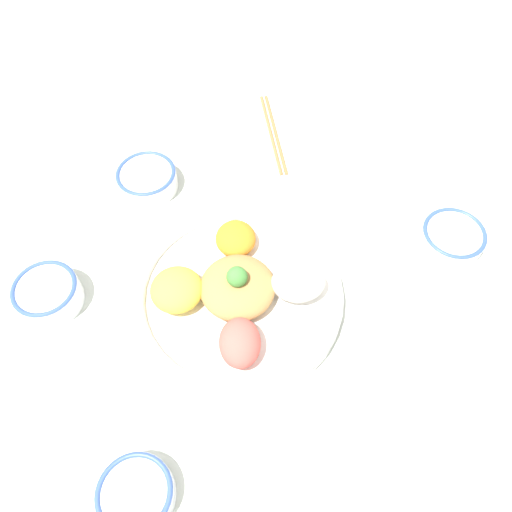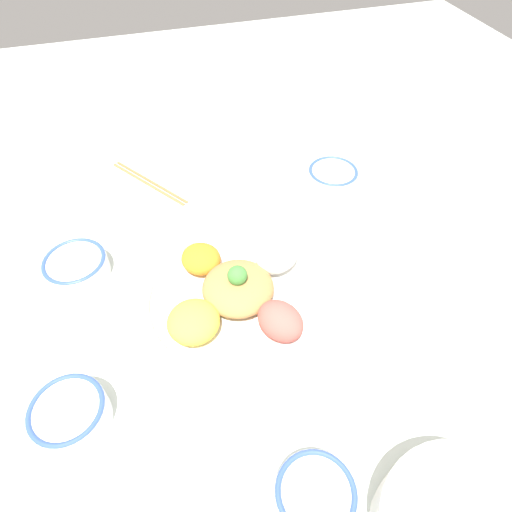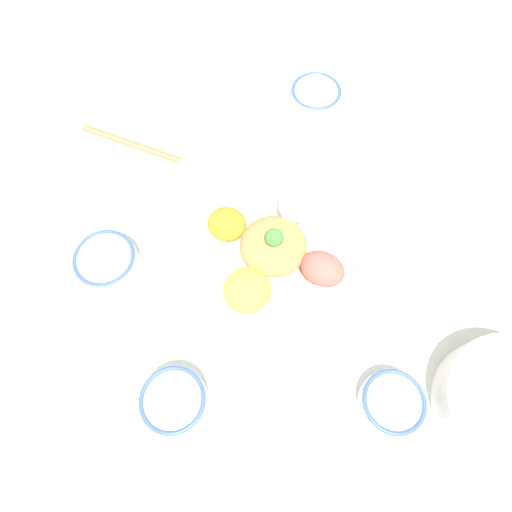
{
  "view_description": "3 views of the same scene",
  "coord_description": "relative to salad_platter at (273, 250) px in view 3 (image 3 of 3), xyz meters",
  "views": [
    {
      "loc": [
        -0.2,
        0.35,
        0.71
      ],
      "look_at": [
        -0.03,
        -0.02,
        0.08
      ],
      "focal_mm": 35.0,
      "sensor_mm": 36.0,
      "label": 1
    },
    {
      "loc": [
        0.08,
        0.44,
        0.59
      ],
      "look_at": [
        -0.06,
        -0.02,
        0.06
      ],
      "focal_mm": 30.0,
      "sensor_mm": 36.0,
      "label": 2
    },
    {
      "loc": [
        0.18,
        0.27,
        0.71
      ],
      "look_at": [
        0.03,
        0.04,
        0.09
      ],
      "focal_mm": 30.0,
      "sensor_mm": 36.0,
      "label": 3
    }
  ],
  "objects": [
    {
      "name": "ground_plane",
      "position": [
        0.01,
        -0.02,
        -0.03
      ],
      "size": [
        2.4,
        2.4,
        0.0
      ],
      "primitive_type": "plane",
      "color": "silver"
    },
    {
      "name": "salad_platter",
      "position": [
        0.0,
        0.0,
        0.0
      ],
      "size": [
        0.33,
        0.33,
        0.09
      ],
      "color": "white",
      "rests_on": "ground_plane"
    },
    {
      "name": "sauce_bowl_red",
      "position": [
        -0.28,
        -0.26,
        -0.0
      ],
      "size": [
        0.11,
        0.11,
        0.04
      ],
      "color": "white",
      "rests_on": "ground_plane"
    },
    {
      "name": "rice_bowl_blue",
      "position": [
        -0.01,
        0.31,
        -0.01
      ],
      "size": [
        0.1,
        0.1,
        0.04
      ],
      "color": "white",
      "rests_on": "ground_plane"
    },
    {
      "name": "sauce_bowl_dark",
      "position": [
        0.26,
        -0.14,
        -0.0
      ],
      "size": [
        0.11,
        0.11,
        0.04
      ],
      "color": "white",
      "rests_on": "ground_plane"
    },
    {
      "name": "rice_bowl_plain",
      "position": [
        0.27,
        0.13,
        0.0
      ],
      "size": [
        0.1,
        0.1,
        0.05
      ],
      "color": "white",
      "rests_on": "ground_plane"
    },
    {
      "name": "side_serving_bowl",
      "position": [
        -0.15,
        0.41,
        0.01
      ],
      "size": [
        0.2,
        0.2,
        0.07
      ],
      "color": "silver",
      "rests_on": "ground_plane"
    },
    {
      "name": "chopsticks_pair_near",
      "position": [
        0.11,
        -0.37,
        -0.02
      ],
      "size": [
        0.14,
        0.2,
        0.01
      ],
      "rotation": [
        0.0,
        0.0,
        2.18
      ],
      "color": "#9E6B3D",
      "rests_on": "ground_plane"
    },
    {
      "name": "serving_spoon_main",
      "position": [
        0.42,
        0.01,
        -0.02
      ],
      "size": [
        0.13,
        0.05,
        0.01
      ],
      "rotation": [
        0.0,
        0.0,
        0.24
      ],
      "color": "silver",
      "rests_on": "ground_plane"
    }
  ]
}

